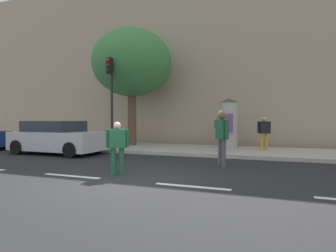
# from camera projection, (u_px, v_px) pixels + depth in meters

# --- Properties ---
(ground_plane) EXTENTS (80.00, 80.00, 0.00)m
(ground_plane) POSITION_uv_depth(u_px,v_px,m) (127.00, 181.00, 7.14)
(ground_plane) COLOR #232326
(sidewalk_curb) EXTENTS (36.00, 4.00, 0.15)m
(sidewalk_curb) POSITION_uv_depth(u_px,v_px,m) (197.00, 150.00, 13.69)
(sidewalk_curb) COLOR #B2ADA3
(sidewalk_curb) RESTS_ON ground_plane
(lane_markings) EXTENTS (25.80, 0.16, 0.01)m
(lane_markings) POSITION_uv_depth(u_px,v_px,m) (127.00, 181.00, 7.14)
(lane_markings) COLOR silver
(lane_markings) RESTS_ON ground_plane
(building_backdrop) EXTENTS (36.00, 5.00, 10.49)m
(building_backdrop) POSITION_uv_depth(u_px,v_px,m) (217.00, 62.00, 18.24)
(building_backdrop) COLOR tan
(building_backdrop) RESTS_ON ground_plane
(traffic_light) EXTENTS (0.24, 0.45, 4.30)m
(traffic_light) POSITION_uv_depth(u_px,v_px,m) (111.00, 88.00, 13.30)
(traffic_light) COLOR black
(traffic_light) RESTS_ON sidewalk_curb
(poster_column) EXTENTS (0.93, 0.93, 2.45)m
(poster_column) POSITION_uv_depth(u_px,v_px,m) (229.00, 123.00, 13.87)
(poster_column) COLOR #B2ADA3
(poster_column) RESTS_ON sidewalk_curb
(street_tree) EXTENTS (4.31, 4.31, 6.32)m
(street_tree) POSITION_uv_depth(u_px,v_px,m) (132.00, 63.00, 15.31)
(street_tree) COLOR brown
(street_tree) RESTS_ON sidewalk_curb
(pedestrian_in_red_top) EXTENTS (0.46, 0.47, 1.79)m
(pedestrian_in_red_top) POSITION_uv_depth(u_px,v_px,m) (222.00, 134.00, 9.29)
(pedestrian_in_red_top) COLOR #4C4C51
(pedestrian_in_red_top) RESTS_ON ground_plane
(pedestrian_near_pole) EXTENTS (0.57, 0.44, 1.49)m
(pedestrian_near_pole) POSITION_uv_depth(u_px,v_px,m) (117.00, 144.00, 7.94)
(pedestrian_near_pole) COLOR #1E5938
(pedestrian_near_pole) RESTS_ON ground_plane
(pedestrian_with_backpack) EXTENTS (0.51, 0.60, 1.80)m
(pedestrian_with_backpack) POSITION_uv_depth(u_px,v_px,m) (220.00, 126.00, 12.49)
(pedestrian_with_backpack) COLOR black
(pedestrian_with_backpack) RESTS_ON sidewalk_curb
(pedestrian_in_light_jacket) EXTENTS (0.57, 0.46, 1.53)m
(pedestrian_in_light_jacket) POSITION_uv_depth(u_px,v_px,m) (264.00, 131.00, 12.81)
(pedestrian_in_light_jacket) COLOR #B78C33
(pedestrian_in_light_jacket) RESTS_ON sidewalk_curb
(parked_car_blue) EXTENTS (4.25, 2.08, 1.49)m
(parked_car_blue) POSITION_uv_depth(u_px,v_px,m) (57.00, 138.00, 12.75)
(parked_car_blue) COLOR silver
(parked_car_blue) RESTS_ON ground_plane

